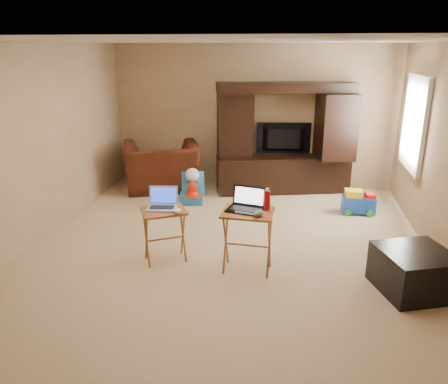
% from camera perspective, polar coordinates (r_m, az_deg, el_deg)
% --- Properties ---
extents(floor, '(5.50, 5.50, 0.00)m').
position_cam_1_polar(floor, '(5.66, 0.34, -7.07)').
color(floor, beige).
rests_on(floor, ground).
extents(ceiling, '(5.50, 5.50, 0.00)m').
position_cam_1_polar(ceiling, '(5.11, 0.40, 19.15)').
color(ceiling, silver).
rests_on(ceiling, ground).
extents(wall_back, '(5.00, 0.00, 5.00)m').
position_cam_1_polar(wall_back, '(7.92, 3.65, 9.80)').
color(wall_back, tan).
rests_on(wall_back, ground).
extents(wall_front, '(5.00, 0.00, 5.00)m').
position_cam_1_polar(wall_front, '(2.71, -9.22, -7.85)').
color(wall_front, tan).
rests_on(wall_front, ground).
extents(wall_left, '(0.00, 5.50, 5.50)m').
position_cam_1_polar(wall_left, '(6.15, -23.39, 5.81)').
color(wall_left, tan).
rests_on(wall_left, ground).
extents(window_pane, '(0.00, 1.20, 1.20)m').
position_cam_1_polar(window_pane, '(6.87, 23.75, 8.23)').
color(window_pane, white).
rests_on(window_pane, ground).
extents(window_frame, '(0.06, 1.14, 1.34)m').
position_cam_1_polar(window_frame, '(6.87, 23.59, 8.24)').
color(window_frame, white).
rests_on(window_frame, ground).
extents(entertainment_center, '(2.37, 1.15, 1.88)m').
position_cam_1_polar(entertainment_center, '(7.63, 7.81, 6.95)').
color(entertainment_center, black).
rests_on(entertainment_center, floor).
extents(television, '(0.96, 0.25, 0.55)m').
position_cam_1_polar(television, '(7.77, 7.84, 6.87)').
color(television, black).
rests_on(television, entertainment_center).
extents(recliner, '(1.58, 1.49, 0.83)m').
position_cam_1_polar(recliner, '(7.84, -8.15, 3.32)').
color(recliner, '#40180D').
rests_on(recliner, floor).
extents(child_rocker, '(0.45, 0.49, 0.49)m').
position_cam_1_polar(child_rocker, '(7.12, -4.33, 0.49)').
color(child_rocker, '#185F89').
rests_on(child_rocker, floor).
extents(plush_toy, '(0.34, 0.28, 0.37)m').
position_cam_1_polar(plush_toy, '(7.09, -4.14, -0.12)').
color(plush_toy, red).
rests_on(plush_toy, floor).
extents(push_toy, '(0.51, 0.37, 0.37)m').
position_cam_1_polar(push_toy, '(6.99, 17.17, -1.19)').
color(push_toy, blue).
rests_on(push_toy, floor).
extents(ottoman, '(0.89, 0.89, 0.45)m').
position_cam_1_polar(ottoman, '(5.01, 23.59, -9.46)').
color(ottoman, black).
rests_on(ottoman, floor).
extents(tray_table_left, '(0.63, 0.59, 0.65)m').
position_cam_1_polar(tray_table_left, '(5.22, -7.73, -5.65)').
color(tray_table_left, brown).
rests_on(tray_table_left, floor).
extents(tray_table_right, '(0.57, 0.47, 0.72)m').
position_cam_1_polar(tray_table_right, '(4.93, 3.07, -6.47)').
color(tray_table_right, '#A34F27').
rests_on(tray_table_right, floor).
extents(laptop_left, '(0.37, 0.32, 0.24)m').
position_cam_1_polar(laptop_left, '(5.09, -8.17, -0.93)').
color(laptop_left, '#AAAAAF').
rests_on(laptop_left, tray_table_left).
extents(laptop_right, '(0.44, 0.38, 0.24)m').
position_cam_1_polar(laptop_right, '(4.77, 2.72, -1.09)').
color(laptop_right, black).
rests_on(laptop_right, tray_table_right).
extents(mouse_left, '(0.12, 0.15, 0.05)m').
position_cam_1_polar(mouse_left, '(4.97, -6.05, -2.46)').
color(mouse_left, silver).
rests_on(mouse_left, tray_table_left).
extents(mouse_right, '(0.14, 0.17, 0.06)m').
position_cam_1_polar(mouse_right, '(4.66, 4.57, -2.82)').
color(mouse_right, '#404145').
rests_on(mouse_right, tray_table_right).
extents(water_bottle, '(0.07, 0.07, 0.22)m').
position_cam_1_polar(water_bottle, '(4.81, 5.64, -1.11)').
color(water_bottle, '#B80F0B').
rests_on(water_bottle, tray_table_right).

